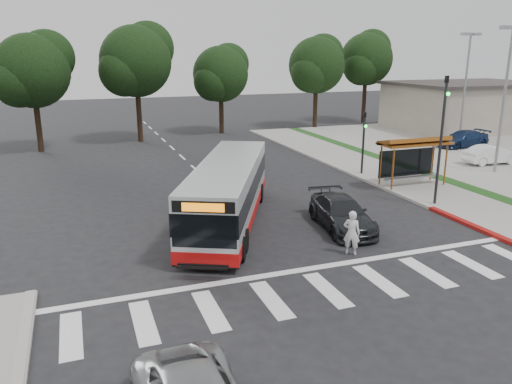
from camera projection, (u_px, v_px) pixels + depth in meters
name	position (u px, v px, depth m)	size (l,w,h in m)	color
ground	(271.00, 239.00, 21.03)	(140.00, 140.00, 0.00)	black
sidewalk_east	(385.00, 174.00, 31.87)	(4.00, 40.00, 0.12)	gray
curb_east	(357.00, 176.00, 31.21)	(0.30, 40.00, 0.15)	#9E9991
curb_east_red	(476.00, 227.00, 22.17)	(0.32, 6.00, 0.15)	maroon
parking_lot	(505.00, 155.00, 37.65)	(18.00, 36.00, 0.10)	gray
commercial_building	(467.00, 107.00, 50.23)	(14.00, 10.00, 4.40)	#AA9D8F
building_roof_cap	(470.00, 84.00, 49.59)	(14.60, 10.60, 0.30)	#383330
crosswalk_ladder	(327.00, 290.00, 16.50)	(18.00, 2.60, 0.01)	silver
bus_shelter	(414.00, 147.00, 28.57)	(4.20, 1.60, 2.86)	brown
traffic_signal_ne_tall	(442.00, 130.00, 24.50)	(0.18, 0.37, 6.50)	black
traffic_signal_ne_short	(364.00, 137.00, 31.20)	(0.18, 0.37, 4.00)	black
lot_light_front	(506.00, 80.00, 30.79)	(1.90, 0.35, 9.01)	gray
lot_light_mid	(467.00, 73.00, 41.82)	(1.90, 0.35, 9.01)	gray
tree_ne_a	(317.00, 64.00, 49.97)	(6.16, 5.74, 9.30)	black
tree_ne_b	(367.00, 58.00, 53.95)	(6.16, 5.74, 10.02)	black
tree_north_a	(137.00, 60.00, 42.08)	(6.60, 6.15, 10.17)	black
tree_north_b	(221.00, 73.00, 46.86)	(5.72, 5.33, 8.43)	black
tree_north_c	(33.00, 70.00, 37.80)	(6.16, 5.74, 9.30)	black
transit_bus	(228.00, 193.00, 22.53)	(2.39, 11.04, 2.85)	silver
pedestrian	(352.00, 233.00, 19.17)	(0.65, 0.42, 1.77)	silver
dark_sedan	(341.00, 213.00, 22.11)	(1.93, 4.76, 1.38)	#222427
parked_car_1	(492.00, 155.00, 34.44)	(1.37, 3.93, 1.29)	white
parked_car_3	(463.00, 139.00, 40.62)	(1.86, 4.57, 1.32)	navy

